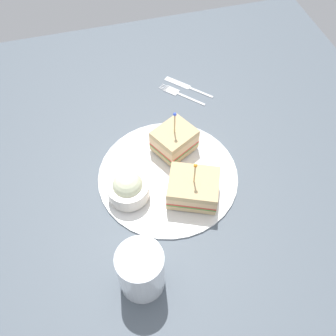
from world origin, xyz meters
The scene contains 8 objects.
ground_plane centered at (0.00, 0.00, -1.00)cm, with size 111.41×111.41×2.00cm, color #4C5660.
plate centered at (0.00, 0.00, 0.47)cm, with size 29.12×29.12×0.93cm, color white.
sandwich_half_front centered at (-6.20, -3.42, 3.36)cm, with size 11.27×12.07×10.21cm.
sandwich_half_back centered at (6.19, -3.08, 3.64)cm, with size 9.96×10.41×10.94cm.
coleslaw_bowl centered at (-2.72, 8.85, 3.25)cm, with size 8.33×8.33×6.00cm.
drink_glass centered at (-20.49, 10.21, 4.88)cm, with size 7.84×7.84×10.46cm.
fork centered at (23.38, -8.73, 0.18)cm, with size 10.05×9.47×0.35cm.
knife centered at (25.16, -11.49, 0.18)cm, with size 10.52×10.09×0.35cm.
Camera 1 is at (-43.74, 11.96, 66.41)cm, focal length 41.01 mm.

